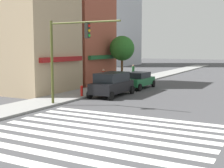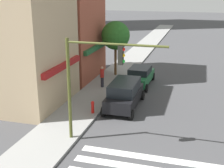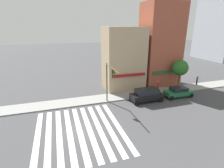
{
  "view_description": "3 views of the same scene",
  "coord_description": "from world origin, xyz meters",
  "px_view_note": "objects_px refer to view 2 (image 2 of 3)",
  "views": [
    {
      "loc": [
        -12.01,
        -7.06,
        3.93
      ],
      "look_at": [
        10.51,
        4.7,
        1.0
      ],
      "focal_mm": 50.0,
      "sensor_mm": 36.0,
      "label": 1
    },
    {
      "loc": [
        -9.68,
        -0.24,
        8.28
      ],
      "look_at": [
        4.93,
        4.0,
        3.5
      ],
      "focal_mm": 50.0,
      "sensor_mm": 36.0,
      "label": 2
    },
    {
      "loc": [
        -1.64,
        -16.38,
        10.69
      ],
      "look_at": [
        4.93,
        4.0,
        3.5
      ],
      "focal_mm": 28.0,
      "sensor_mm": 36.0,
      "label": 3
    }
  ],
  "objects_px": {
    "suv_black": "(124,94)",
    "sedan_green": "(140,76)",
    "fire_hydrant": "(93,107)",
    "traffic_signal": "(91,73)",
    "pedestrian_red_jacket": "(102,76)",
    "pedestrian_green_top": "(120,55)",
    "street_tree": "(116,36)"
  },
  "relations": [
    {
      "from": "street_tree",
      "to": "suv_black",
      "type": "bearing_deg",
      "value": -159.99
    },
    {
      "from": "traffic_signal",
      "to": "suv_black",
      "type": "xyz_separation_m",
      "value": [
        5.58,
        -0.41,
        -2.97
      ]
    },
    {
      "from": "suv_black",
      "to": "pedestrian_red_jacket",
      "type": "distance_m",
      "value": 4.62
    },
    {
      "from": "suv_black",
      "to": "fire_hydrant",
      "type": "relative_size",
      "value": 5.62
    },
    {
      "from": "traffic_signal",
      "to": "suv_black",
      "type": "height_order",
      "value": "traffic_signal"
    },
    {
      "from": "fire_hydrant",
      "to": "traffic_signal",
      "type": "bearing_deg",
      "value": -160.49
    },
    {
      "from": "traffic_signal",
      "to": "pedestrian_green_top",
      "type": "xyz_separation_m",
      "value": [
        18.03,
        3.16,
        -2.93
      ]
    },
    {
      "from": "sedan_green",
      "to": "traffic_signal",
      "type": "bearing_deg",
      "value": 179.08
    },
    {
      "from": "suv_black",
      "to": "traffic_signal",
      "type": "bearing_deg",
      "value": 174.71
    },
    {
      "from": "pedestrian_red_jacket",
      "to": "pedestrian_green_top",
      "type": "bearing_deg",
      "value": 85.76
    },
    {
      "from": "traffic_signal",
      "to": "suv_black",
      "type": "bearing_deg",
      "value": -4.19
    },
    {
      "from": "pedestrian_red_jacket",
      "to": "street_tree",
      "type": "xyz_separation_m",
      "value": [
        4.04,
        -0.03,
        2.82
      ]
    },
    {
      "from": "suv_black",
      "to": "sedan_green",
      "type": "distance_m",
      "value": 5.58
    },
    {
      "from": "fire_hydrant",
      "to": "suv_black",
      "type": "bearing_deg",
      "value": -41.26
    },
    {
      "from": "pedestrian_red_jacket",
      "to": "street_tree",
      "type": "distance_m",
      "value": 4.93
    },
    {
      "from": "fire_hydrant",
      "to": "pedestrian_green_top",
      "type": "bearing_deg",
      "value": 7.39
    },
    {
      "from": "traffic_signal",
      "to": "sedan_green",
      "type": "distance_m",
      "value": 11.6
    },
    {
      "from": "pedestrian_green_top",
      "to": "pedestrian_red_jacket",
      "type": "xyz_separation_m",
      "value": [
        -8.8,
        -0.73,
        0.0
      ]
    },
    {
      "from": "fire_hydrant",
      "to": "pedestrian_red_jacket",
      "type": "bearing_deg",
      "value": 11.47
    },
    {
      "from": "suv_black",
      "to": "fire_hydrant",
      "type": "bearing_deg",
      "value": 137.64
    },
    {
      "from": "traffic_signal",
      "to": "fire_hydrant",
      "type": "distance_m",
      "value": 5.14
    },
    {
      "from": "suv_black",
      "to": "sedan_green",
      "type": "height_order",
      "value": "suv_black"
    },
    {
      "from": "suv_black",
      "to": "pedestrian_green_top",
      "type": "distance_m",
      "value": 12.95
    },
    {
      "from": "traffic_signal",
      "to": "pedestrian_green_top",
      "type": "relative_size",
      "value": 3.26
    },
    {
      "from": "sedan_green",
      "to": "pedestrian_red_jacket",
      "type": "height_order",
      "value": "pedestrian_red_jacket"
    },
    {
      "from": "sedan_green",
      "to": "pedestrian_green_top",
      "type": "relative_size",
      "value": 2.51
    },
    {
      "from": "sedan_green",
      "to": "suv_black",
      "type": "bearing_deg",
      "value": -178.82
    },
    {
      "from": "sedan_green",
      "to": "fire_hydrant",
      "type": "bearing_deg",
      "value": 168.43
    },
    {
      "from": "suv_black",
      "to": "pedestrian_green_top",
      "type": "xyz_separation_m",
      "value": [
        12.45,
        3.57,
        0.04
      ]
    },
    {
      "from": "pedestrian_green_top",
      "to": "fire_hydrant",
      "type": "xyz_separation_m",
      "value": [
        -14.39,
        -1.87,
        -0.46
      ]
    },
    {
      "from": "pedestrian_red_jacket",
      "to": "fire_hydrant",
      "type": "height_order",
      "value": "pedestrian_red_jacket"
    },
    {
      "from": "sedan_green",
      "to": "street_tree",
      "type": "bearing_deg",
      "value": 54.12
    }
  ]
}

